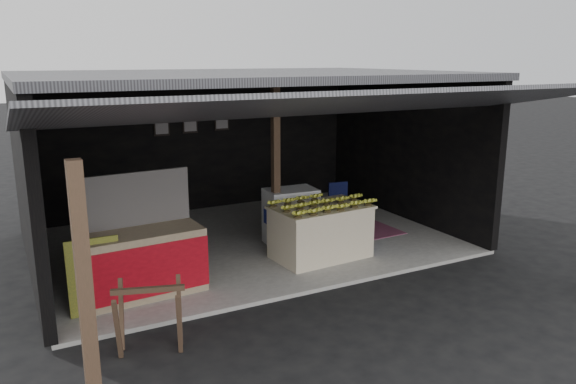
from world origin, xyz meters
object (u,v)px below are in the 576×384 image
banana_table (321,232)px  neighbor_stall (143,259)px  white_crate (291,216)px  water_barrel (356,231)px  plastic_chair (340,201)px  sawhorse (149,312)px

banana_table → neighbor_stall: neighbor_stall is taller
white_crate → water_barrel: size_ratio=1.82×
neighbor_stall → plastic_chair: bearing=15.7°
plastic_chair → water_barrel: bearing=-102.4°
neighbor_stall → sawhorse: size_ratio=1.90×
banana_table → sawhorse: (-3.22, -1.67, 0.01)m
white_crate → plastic_chair: (1.33, 0.48, 0.01)m
white_crate → plastic_chair: white_crate is taller
water_barrel → neighbor_stall: bearing=-175.0°
plastic_chair → neighbor_stall: bearing=-152.9°
neighbor_stall → banana_table: bearing=-1.5°
neighbor_stall → water_barrel: 3.76m
neighbor_stall → plastic_chair: size_ratio=1.96×
white_crate → water_barrel: white_crate is taller
banana_table → white_crate: size_ratio=1.67×
neighbor_stall → water_barrel: bearing=0.9°
banana_table → neighbor_stall: size_ratio=0.98×
neighbor_stall → plastic_chair: 4.42m
water_barrel → banana_table: bearing=-166.8°
banana_table → water_barrel: 0.86m
water_barrel → plastic_chair: 1.26m
banana_table → plastic_chair: size_ratio=1.92×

